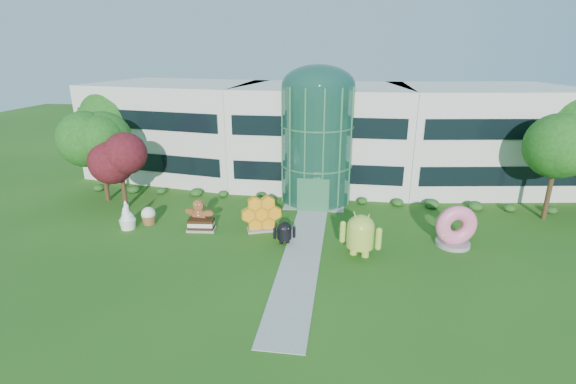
% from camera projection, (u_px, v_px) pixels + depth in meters
% --- Properties ---
extents(ground, '(140.00, 140.00, 0.00)m').
position_uv_depth(ground, '(300.00, 264.00, 25.69)').
color(ground, '#215114').
rests_on(ground, ground).
extents(building, '(46.00, 15.00, 9.30)m').
position_uv_depth(building, '(322.00, 134.00, 41.01)').
color(building, beige).
rests_on(building, ground).
extents(atrium, '(6.00, 6.00, 9.80)m').
position_uv_depth(atrium, '(317.00, 144.00, 35.32)').
color(atrium, '#194738').
rests_on(atrium, ground).
extents(walkway, '(2.40, 20.00, 0.04)m').
position_uv_depth(walkway, '(303.00, 249.00, 27.55)').
color(walkway, '#9E9E93').
rests_on(walkway, ground).
extents(tree_red, '(4.00, 4.00, 6.00)m').
position_uv_depth(tree_red, '(122.00, 173.00, 33.84)').
color(tree_red, '#3F0C14').
rests_on(tree_red, ground).
extents(trees_backdrop, '(52.00, 8.00, 8.40)m').
position_uv_depth(trees_backdrop, '(318.00, 150.00, 36.48)').
color(trees_backdrop, '#164B12').
rests_on(trees_backdrop, ground).
extents(android_green, '(3.29, 2.68, 3.22)m').
position_uv_depth(android_green, '(360.00, 232.00, 26.32)').
color(android_green, '#A4BF3D').
rests_on(android_green, ground).
extents(android_black, '(1.84, 1.49, 1.82)m').
position_uv_depth(android_black, '(284.00, 231.00, 28.19)').
color(android_black, black).
rests_on(android_black, ground).
extents(donut, '(3.04, 1.91, 2.93)m').
position_uv_depth(donut, '(455.00, 225.00, 27.72)').
color(donut, '#EE5A7C').
rests_on(donut, ground).
extents(gingerbread, '(2.56, 1.21, 2.28)m').
position_uv_depth(gingerbread, '(199.00, 214.00, 30.50)').
color(gingerbread, brown).
rests_on(gingerbread, ground).
extents(ice_cream_sandwich, '(2.12, 1.21, 0.91)m').
position_uv_depth(ice_cream_sandwich, '(201.00, 225.00, 30.33)').
color(ice_cream_sandwich, black).
rests_on(ice_cream_sandwich, ground).
extents(honeycomb, '(3.28, 2.11, 2.43)m').
position_uv_depth(honeycomb, '(261.00, 215.00, 30.08)').
color(honeycomb, orange).
rests_on(honeycomb, ground).
extents(froyo, '(1.40, 1.40, 2.17)m').
position_uv_depth(froyo, '(127.00, 215.00, 30.47)').
color(froyo, white).
rests_on(froyo, ground).
extents(cupcake, '(1.47, 1.47, 1.36)m').
position_uv_depth(cupcake, '(149.00, 216.00, 31.42)').
color(cupcake, white).
rests_on(cupcake, ground).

